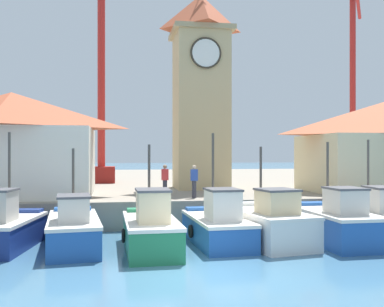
{
  "coord_description": "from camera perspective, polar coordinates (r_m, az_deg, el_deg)",
  "views": [
    {
      "loc": [
        -2.28,
        -12.96,
        3.51
      ],
      "look_at": [
        1.41,
        9.44,
        3.5
      ],
      "focal_mm": 42.0,
      "sensor_mm": 36.0,
      "label": 1
    }
  ],
  "objects": [
    {
      "name": "warehouse_left",
      "position": [
        24.56,
        -21.98,
        1.25
      ],
      "size": [
        8.46,
        6.03,
        5.3
      ],
      "color": "silver",
      "rests_on": "quay_wharf"
    },
    {
      "name": "fishing_boat_mid_right",
      "position": [
        17.86,
        9.61,
        -8.77
      ],
      "size": [
        2.81,
        4.78,
        3.78
      ],
      "color": "silver",
      "rests_on": "ground"
    },
    {
      "name": "quay_wharf",
      "position": [
        40.56,
        -6.12,
        -4.0
      ],
      "size": [
        120.0,
        40.0,
        1.32
      ],
      "primitive_type": "cube",
      "color": "gray",
      "rests_on": "ground"
    },
    {
      "name": "fishing_boat_center",
      "position": [
        17.63,
        3.24,
        -9.08
      ],
      "size": [
        2.14,
        4.86,
        4.32
      ],
      "color": "#2356A8",
      "rests_on": "ground"
    },
    {
      "name": "ground_plane",
      "position": [
        13.62,
        0.63,
        -14.92
      ],
      "size": [
        300.0,
        300.0,
        0.0
      ],
      "primitive_type": "plane",
      "color": "teal"
    },
    {
      "name": "port_crane_far",
      "position": [
        34.55,
        -11.39,
        9.61
      ],
      "size": [
        3.07,
        7.23,
        20.44
      ],
      "color": "maroon",
      "rests_on": "quay_wharf"
    },
    {
      "name": "dock_worker_near_tower",
      "position": [
        22.53,
        -3.46,
        -3.41
      ],
      "size": [
        0.34,
        0.22,
        1.62
      ],
      "color": "#33333D",
      "rests_on": "quay_wharf"
    },
    {
      "name": "clock_tower",
      "position": [
        28.37,
        1.11,
        8.53
      ],
      "size": [
        3.68,
        3.68,
        13.72
      ],
      "color": "tan",
      "rests_on": "quay_wharf"
    },
    {
      "name": "port_crane_near",
      "position": [
        45.89,
        19.76,
        7.52
      ],
      "size": [
        6.05,
        8.54,
        20.96
      ],
      "color": "maroon",
      "rests_on": "quay_wharf"
    },
    {
      "name": "fishing_boat_right_inner",
      "position": [
        18.61,
        17.73,
        -8.41
      ],
      "size": [
        2.16,
        4.7,
        3.97
      ],
      "color": "#2356A8",
      "rests_on": "ground"
    },
    {
      "name": "fishing_boat_right_outer",
      "position": [
        20.55,
        22.3,
        -7.72
      ],
      "size": [
        2.64,
        5.43,
        4.1
      ],
      "color": "#AD2823",
      "rests_on": "ground"
    },
    {
      "name": "fishing_boat_left_inner",
      "position": [
        17.4,
        -14.84,
        -9.24
      ],
      "size": [
        2.34,
        5.22,
        3.7
      ],
      "color": "#2356A8",
      "rests_on": "ground"
    },
    {
      "name": "dock_worker_along_quay",
      "position": [
        22.03,
        0.28,
        -3.49
      ],
      "size": [
        0.34,
        0.22,
        1.62
      ],
      "color": "#33333D",
      "rests_on": "quay_wharf"
    },
    {
      "name": "fishing_boat_left_outer",
      "position": [
        18.04,
        -22.85,
        -8.78
      ],
      "size": [
        2.55,
        4.37,
        4.31
      ],
      "color": "navy",
      "rests_on": "ground"
    },
    {
      "name": "fishing_boat_mid_left",
      "position": [
        16.44,
        -5.26,
        -9.6
      ],
      "size": [
        2.01,
        4.82,
        3.84
      ],
      "color": "#237A4C",
      "rests_on": "ground"
    }
  ]
}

